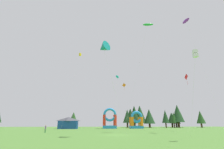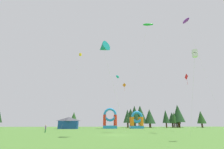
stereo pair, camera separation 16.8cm
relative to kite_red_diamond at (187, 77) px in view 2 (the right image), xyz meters
name	(u,v)px [view 2 (the right image)]	position (x,y,z in m)	size (l,w,h in m)	color
ground_plane	(115,135)	(-20.92, -12.08, -14.12)	(120.00, 120.00, 0.00)	#47752D
kite_red_diamond	(187,77)	(0.00, 0.00, 0.00)	(4.40, 5.25, 14.82)	red
kite_cyan_parafoil	(117,77)	(-17.47, 20.72, 5.61)	(2.46, 8.39, 20.26)	#19B7CC
kite_orange_diamond	(125,86)	(-15.08, 17.91, 1.43)	(1.10, 3.15, 16.23)	orange
kite_green_parafoil	(148,25)	(-11.24, -4.19, 13.56)	(8.58, 1.25, 28.15)	green
kite_yellow_box	(80,55)	(-31.98, 15.44, 12.51)	(3.92, 6.45, 27.29)	yellow
kite_teal_delta	(103,48)	(-23.27, -15.10, 1.17)	(6.01, 6.19, 16.43)	#0C7F7A
kite_white_box	(195,54)	(-10.43, -22.22, -2.76)	(0.61, 4.96, 11.93)	white
kite_purple_parafoil	(186,21)	(-1.73, -6.41, 13.59)	(1.71, 7.40, 28.11)	purple
person_left_edge	(46,128)	(-35.69, -3.89, -13.17)	(0.39, 0.39, 1.60)	#33723F
inflatable_blue_arch	(137,122)	(-10.53, 20.39, -11.77)	(4.62, 4.36, 6.25)	#268CD8
inflatable_orange_dome	(110,121)	(-20.47, 20.26, -11.34)	(5.03, 3.70, 7.29)	#268CD8
festival_tent	(69,123)	(-35.13, 18.42, -12.12)	(6.43, 3.83, 3.99)	#19478C
tree_row_1	(74,117)	(-35.80, 32.52, -9.90)	(3.61, 3.61, 6.51)	#4C331E
tree_row_2	(128,116)	(-11.97, 33.17, -9.26)	(3.95, 3.95, 7.81)	#4C331E
tree_row_3	(131,115)	(-10.52, 33.21, -8.82)	(4.58, 4.58, 8.25)	#4C331E
tree_row_4	(135,114)	(-9.25, 30.52, -8.54)	(4.73, 4.73, 9.28)	#4C331E
tree_row_5	(140,114)	(-6.36, 32.44, -8.51)	(5.79, 5.79, 9.53)	#4C331E
tree_row_6	(150,116)	(-2.64, 30.69, -9.41)	(4.80, 4.80, 7.85)	#4C331E
tree_row_7	(166,116)	(3.80, 28.66, -9.52)	(3.06, 3.06, 7.36)	#4C331E
tree_row_8	(174,118)	(8.16, 30.42, -9.97)	(2.91, 2.91, 6.47)	#4C331E
tree_row_9	(172,118)	(8.41, 33.21, -9.96)	(3.99, 3.99, 6.60)	#4C331E
tree_row_10	(178,113)	(10.31, 30.85, -8.11)	(5.40, 5.40, 9.88)	#4C331E
tree_row_11	(176,118)	(10.37, 33.26, -9.99)	(3.65, 3.65, 6.69)	#4C331E
tree_row_12	(201,117)	(20.20, 30.12, -9.74)	(3.77, 3.77, 7.12)	#4C331E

